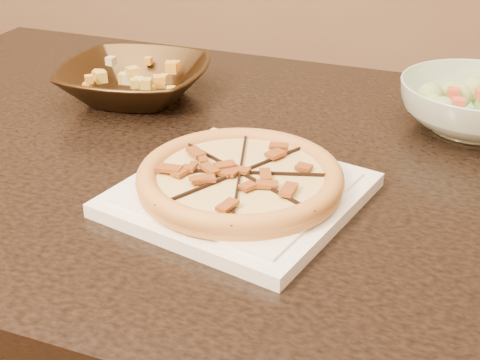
{
  "coord_description": "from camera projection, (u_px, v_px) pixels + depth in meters",
  "views": [
    {
      "loc": [
        0.33,
        -0.68,
        1.18
      ],
      "look_at": [
        0.16,
        0.03,
        0.78
      ],
      "focal_mm": 50.0,
      "sensor_mm": 36.0,
      "label": 1
    }
  ],
  "objects": [
    {
      "name": "plate",
      "position": [
        240.0,
        194.0,
        0.85
      ],
      "size": [
        0.35,
        0.35,
        0.02
      ],
      "color": "white",
      "rests_on": "dining_table"
    },
    {
      "name": "pizza",
      "position": [
        240.0,
        177.0,
        0.84
      ],
      "size": [
        0.26,
        0.26,
        0.03
      ],
      "color": "#D68B3B",
      "rests_on": "plate"
    },
    {
      "name": "mixed_dish",
      "position": [
        132.0,
        56.0,
        1.13
      ],
      "size": [
        0.12,
        0.12,
        0.03
      ],
      "color": "beige",
      "rests_on": "bronze_bowl"
    },
    {
      "name": "bronze_bowl",
      "position": [
        135.0,
        81.0,
        1.16
      ],
      "size": [
        0.25,
        0.25,
        0.06
      ],
      "primitive_type": "imported",
      "rotation": [
        0.0,
        0.0,
        0.0
      ],
      "color": "#3D2B16",
      "rests_on": "dining_table"
    },
    {
      "name": "salad_bowl",
      "position": [
        476.0,
        106.0,
        1.04
      ],
      "size": [
        0.31,
        0.31,
        0.07
      ],
      "primitive_type": "imported",
      "rotation": [
        0.0,
        0.0,
        0.37
      ],
      "color": "silver",
      "rests_on": "dining_table"
    },
    {
      "name": "dining_table",
      "position": [
        214.0,
        207.0,
        1.04
      ],
      "size": [
        1.49,
        1.07,
        0.75
      ],
      "color": "black",
      "rests_on": "floor"
    }
  ]
}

